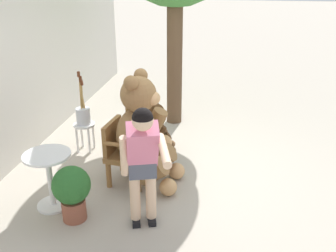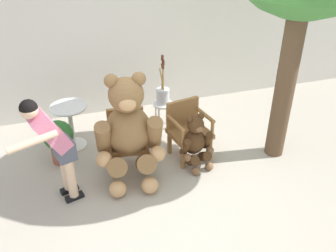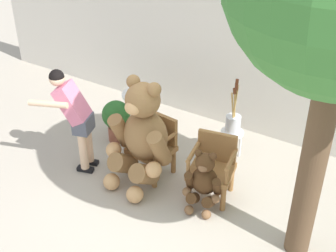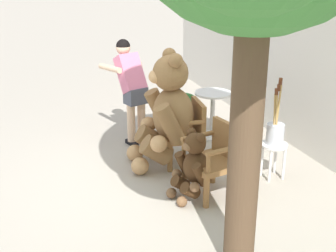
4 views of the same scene
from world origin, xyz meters
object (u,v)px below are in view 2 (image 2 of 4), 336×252
Objects in this scene: wooden_chair_left at (127,138)px; white_stool at (163,109)px; teddy_bear_large at (129,130)px; teddy_bear_small at (196,141)px; potted_plant at (59,139)px; person_visitor at (53,141)px; round_side_table at (71,122)px; wooden_chair_right at (188,128)px; brush_bucket at (163,94)px.

white_stool is (0.79, 0.87, -0.11)m from wooden_chair_left.
white_stool is at bearing 54.72° from teddy_bear_large.
potted_plant is (-1.88, 0.65, -0.01)m from teddy_bear_small.
teddy_bear_large reaches higher than person_visitor.
white_stool is (0.80, 1.14, -0.40)m from teddy_bear_large.
round_side_table is (0.24, 1.21, -0.46)m from person_visitor.
teddy_bear_small is at bearing -19.10° from potted_plant.
wooden_chair_left is 1.00× the size of wooden_chair_right.
potted_plant is (-1.73, -0.51, 0.04)m from white_stool.
wooden_chair_right is 1.19× the size of round_side_table.
wooden_chair_right is at bearing 14.17° from person_visitor.
brush_bucket is at bearing -92.67° from white_stool.
potted_plant is at bearing -119.51° from round_side_table.
brush_bucket is (-0.00, -0.00, 0.27)m from white_stool.
teddy_bear_small reaches higher than potted_plant.
teddy_bear_large reaches higher than potted_plant.
teddy_bear_large reaches higher than white_stool.
wooden_chair_right is at bearing -23.72° from round_side_table.
brush_bucket reaches higher than white_stool.
wooden_chair_left is 0.56× the size of person_visitor.
teddy_bear_small is at bearing 5.79° from person_visitor.
teddy_bear_large is 1.00m from person_visitor.
round_side_table is (-1.66, 0.73, -0.01)m from wooden_chair_right.
wooden_chair_left is 0.92m from wooden_chair_right.
round_side_table is at bearing 148.89° from teddy_bear_small.
teddy_bear_small is (0.96, -0.02, -0.35)m from teddy_bear_large.
person_visitor is at bearing -165.83° from wooden_chair_right.
white_stool is at bearing 98.69° from wooden_chair_right.
teddy_bear_large is 1.02m from teddy_bear_small.
teddy_bear_large is 1.18m from potted_plant.
teddy_bear_large reaches higher than brush_bucket.
white_stool is at bearing 5.41° from round_side_table.
wooden_chair_right is 0.29m from teddy_bear_small.
teddy_bear_large reaches higher than round_side_table.
teddy_bear_small reaches higher than white_stool.
teddy_bear_large reaches higher than teddy_bear_small.
person_visitor is 2.11× the size of round_side_table.
brush_bucket is at bearing 98.70° from wooden_chair_right.
round_side_table is 0.42m from potted_plant.
teddy_bear_small is 1.99m from person_visitor.
person_visitor is at bearing -153.86° from wooden_chair_left.
wooden_chair_right reaches higher than round_side_table.
round_side_table is at bearing 135.39° from wooden_chair_left.
wooden_chair_right is 1.03× the size of teddy_bear_small.
person_visitor is 3.31× the size of white_stool.
white_stool is 0.55× the size of brush_bucket.
potted_plant is (-1.86, 0.37, -0.07)m from wooden_chair_right.
white_stool is (-0.13, 0.87, -0.11)m from wooden_chair_right.
round_side_table reaches higher than potted_plant.
potted_plant reaches higher than white_stool.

